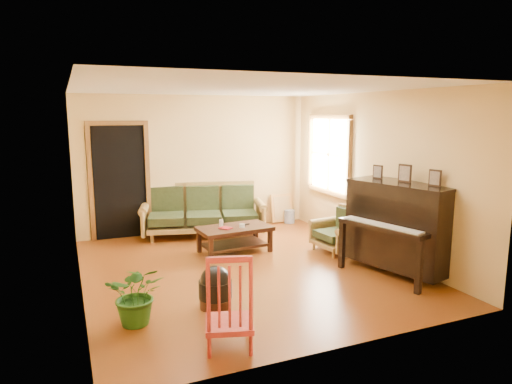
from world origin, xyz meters
name	(u,v)px	position (x,y,z in m)	size (l,w,h in m)	color
floor	(245,269)	(0.00, 0.00, 0.00)	(5.00, 5.00, 0.00)	#58270B
doorway	(120,182)	(-1.45, 2.48, 1.02)	(1.08, 0.16, 2.05)	black
window	(329,155)	(2.21, 1.30, 1.50)	(0.12, 1.36, 1.46)	white
sofa	(203,211)	(-0.03, 2.02, 0.48)	(2.23, 0.93, 0.96)	olive
coffee_table	(235,239)	(0.14, 0.83, 0.21)	(1.18, 0.64, 0.43)	black
armchair	(336,230)	(1.69, 0.19, 0.37)	(0.71, 0.75, 0.75)	olive
piano	(400,228)	(1.97, -0.99, 0.65)	(0.87, 1.48, 1.31)	black
footstool	(215,292)	(-0.81, -1.12, 0.19)	(0.39, 0.39, 0.38)	black
red_chair	(229,299)	(-0.98, -2.05, 0.49)	(0.46, 0.50, 0.98)	maroon
leaning_frame	(282,208)	(1.77, 2.39, 0.31)	(0.47, 0.10, 0.62)	gold
ceramic_crock	(289,216)	(1.90, 2.28, 0.14)	(0.22, 0.22, 0.27)	#34509D
potted_plant	(137,294)	(-1.72, -1.20, 0.34)	(0.62, 0.54, 0.69)	#215418
book	(223,229)	(-0.09, 0.72, 0.44)	(0.15, 0.20, 0.02)	maroon
candle	(221,223)	(-0.04, 0.94, 0.48)	(0.06, 0.06, 0.11)	silver
glass_jar	(242,226)	(0.24, 0.74, 0.46)	(0.09, 0.09, 0.06)	white
remote	(246,224)	(0.36, 0.88, 0.44)	(0.14, 0.04, 0.01)	black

